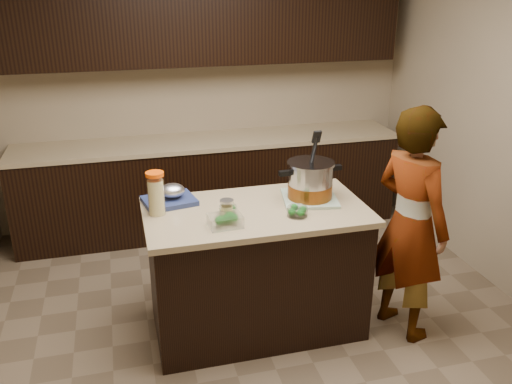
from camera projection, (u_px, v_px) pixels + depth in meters
ground_plane at (256, 324)px, 3.88m from camera, size 4.00×4.00×0.00m
room_shell at (256, 85)px, 3.25m from camera, size 4.04×4.04×2.72m
back_cabinets at (209, 134)px, 5.09m from camera, size 3.60×0.63×2.33m
island at (256, 269)px, 3.71m from camera, size 1.46×0.81×0.90m
dish_towel at (310, 198)px, 3.69m from camera, size 0.42×0.42×0.02m
stock_pot at (310, 182)px, 3.65m from camera, size 0.45×0.34×0.45m
lemonade_pitcher at (156, 195)px, 3.42m from camera, size 0.13×0.13×0.28m
mason_jar at (227, 210)px, 3.37m from camera, size 0.09×0.09×0.14m
broccoli_tub_left at (228, 210)px, 3.47m from camera, size 0.13×0.13×0.05m
broccoli_tub_right at (297, 212)px, 3.43m from camera, size 0.14×0.14×0.06m
broccoli_tub_rect at (225, 221)px, 3.29m from camera, size 0.21×0.16×0.07m
blue_tray at (170, 197)px, 3.63m from camera, size 0.38×0.33×0.13m
person at (411, 224)px, 3.56m from camera, size 0.54×0.67×1.60m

